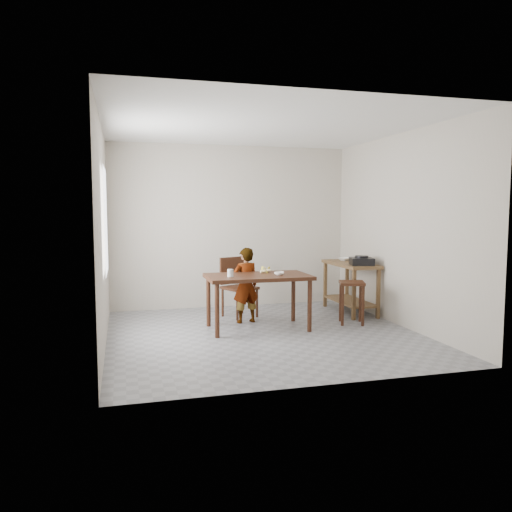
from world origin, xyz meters
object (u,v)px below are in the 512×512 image
object	(u,v)px
dining_chair	(240,287)
stool	(352,303)
dining_table	(258,302)
prep_counter	(350,287)
child	(245,285)

from	to	relation	value
dining_chair	stool	bearing A→B (deg)	-54.77
dining_table	prep_counter	xyz separation A→B (m)	(1.72, 0.70, 0.03)
dining_table	dining_chair	size ratio (longest dim) A/B	1.54
dining_table	prep_counter	distance (m)	1.86
child	stool	size ratio (longest dim) A/B	1.79
prep_counter	stool	world-z (taller)	prep_counter
stool	dining_table	bearing A→B (deg)	178.17
dining_table	prep_counter	world-z (taller)	prep_counter
dining_chair	child	bearing A→B (deg)	-115.09
dining_table	child	size ratio (longest dim) A/B	1.28
prep_counter	child	world-z (taller)	child
dining_table	dining_chair	bearing A→B (deg)	94.42
child	dining_chair	xyz separation A→B (m)	(0.01, 0.40, -0.09)
dining_table	prep_counter	size ratio (longest dim) A/B	1.17
prep_counter	stool	xyz separation A→B (m)	(-0.34, -0.74, -0.09)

